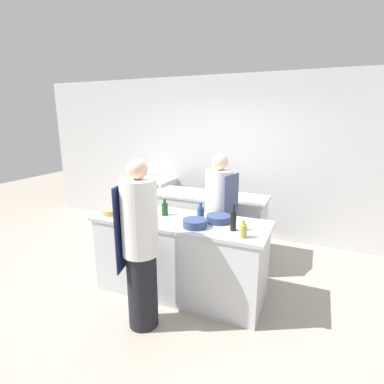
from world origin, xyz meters
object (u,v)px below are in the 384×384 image
at_px(bottle_cooking_oil, 201,213).
at_px(bottle_olive_oil, 233,220).
at_px(oven_range, 150,204).
at_px(bottle_sauce, 128,204).
at_px(bowl_ceramic_blue, 218,219).
at_px(bottle_water, 243,230).
at_px(bowl_mixing_large, 195,223).
at_px(bottle_wine, 165,209).
at_px(chef_at_prep_near, 140,247).
at_px(bottle_vinegar, 141,211).
at_px(bowl_prep_small, 112,211).
at_px(chef_at_stove, 219,215).

bearing_deg(bottle_cooking_oil, bottle_olive_oil, -21.68).
xyz_separation_m(oven_range, bottle_olive_oil, (2.14, -1.85, 0.57)).
xyz_separation_m(bottle_cooking_oil, bottle_sauce, (-0.97, -0.04, 0.01)).
distance_m(oven_range, bowl_ceramic_blue, 2.59).
relative_size(oven_range, bottle_water, 5.30).
height_order(oven_range, bottle_olive_oil, bottle_olive_oil).
bearing_deg(bowl_mixing_large, bottle_wine, 154.90).
xyz_separation_m(chef_at_prep_near, bowl_mixing_large, (0.35, 0.54, 0.11)).
height_order(chef_at_prep_near, bottle_olive_oil, chef_at_prep_near).
height_order(oven_range, chef_at_prep_near, chef_at_prep_near).
height_order(bottle_vinegar, bottle_cooking_oil, bottle_vinegar).
relative_size(chef_at_prep_near, bottle_water, 9.49).
relative_size(bottle_water, bowl_mixing_large, 0.69).
relative_size(bottle_water, bowl_prep_small, 0.70).
bearing_deg(bowl_prep_small, bottle_vinegar, -1.66).
relative_size(oven_range, bottle_sauce, 4.05).
bearing_deg(bottle_water, bottle_cooking_oil, 151.10).
height_order(oven_range, bottle_vinegar, bottle_vinegar).
relative_size(bottle_olive_oil, bottle_sauce, 1.20).
height_order(bottle_water, bowl_ceramic_blue, bottle_water).
xyz_separation_m(oven_range, bottle_cooking_oil, (1.70, -1.67, 0.54)).
distance_m(bottle_water, bowl_ceramic_blue, 0.49).
distance_m(bottle_olive_oil, bottle_vinegar, 1.11).
bearing_deg(bottle_water, bowl_prep_small, 176.56).
bearing_deg(bottle_water, chef_at_prep_near, -152.54).
bearing_deg(bottle_olive_oil, bowl_ceramic_blue, 140.52).
relative_size(bottle_sauce, bottle_water, 1.31).
bearing_deg(chef_at_prep_near, bottle_olive_oil, -65.36).
height_order(bottle_olive_oil, bowl_mixing_large, bottle_olive_oil).
relative_size(chef_at_stove, bottle_sauce, 6.89).
height_order(oven_range, bottle_cooking_oil, bottle_cooking_oil).
bearing_deg(chef_at_prep_near, bowl_prep_small, 39.10).
bearing_deg(bottle_olive_oil, bottle_wine, 169.98).
bearing_deg(bowl_ceramic_blue, chef_at_stove, 107.46).
xyz_separation_m(oven_range, bottle_vinegar, (1.04, -1.90, 0.54)).
bearing_deg(oven_range, bowl_prep_small, -71.94).
height_order(chef_at_prep_near, bowl_mixing_large, chef_at_prep_near).
distance_m(bottle_cooking_oil, bowl_prep_small, 1.11).
distance_m(chef_at_stove, bowl_mixing_large, 0.85).
height_order(chef_at_prep_near, bottle_wine, chef_at_prep_near).
relative_size(chef_at_prep_near, bottle_sauce, 7.25).
height_order(chef_at_stove, bowl_prep_small, chef_at_stove).
relative_size(chef_at_prep_near, bowl_prep_small, 6.60).
xyz_separation_m(chef_at_prep_near, bottle_water, (0.90, 0.47, 0.14)).
distance_m(bottle_olive_oil, bowl_mixing_large, 0.42).
height_order(chef_at_prep_near, bowl_prep_small, chef_at_prep_near).
xyz_separation_m(bowl_mixing_large, bowl_prep_small, (-1.12, 0.03, -0.01)).
xyz_separation_m(bottle_vinegar, bottle_wine, (0.20, 0.22, -0.01)).
bearing_deg(chef_at_stove, bottle_wine, -24.14).
bearing_deg(bottle_vinegar, bottle_sauce, 148.15).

